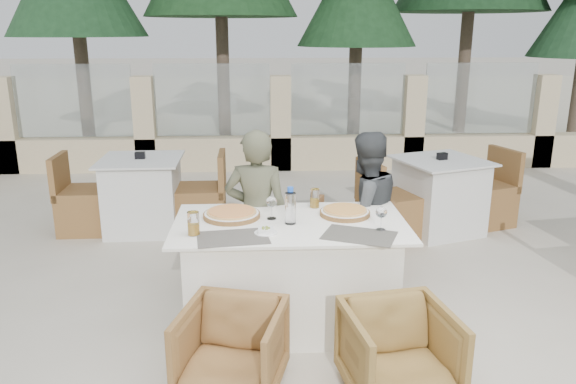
{
  "coord_description": "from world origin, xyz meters",
  "views": [
    {
      "loc": [
        -0.31,
        -3.53,
        2.04
      ],
      "look_at": [
        -0.11,
        0.41,
        0.9
      ],
      "focal_mm": 35.0,
      "sensor_mm": 36.0,
      "label": 1
    }
  ],
  "objects_px": {
    "pizza_left": "(232,214)",
    "wine_glass_centre": "(272,206)",
    "armchair_near_left": "(232,350)",
    "bg_table_a": "(143,195)",
    "armchair_far_right": "(347,242)",
    "dining_table": "(290,274)",
    "water_bottle": "(290,205)",
    "olive_dish": "(266,230)",
    "pizza_right": "(345,212)",
    "wine_glass_corner": "(381,217)",
    "bg_table_b": "(439,196)",
    "armchair_far_left": "(242,247)",
    "beer_glass_right": "(315,198)",
    "diner_right": "(364,213)",
    "armchair_near_right": "(399,354)",
    "diner_left": "(257,216)"
  },
  "relations": [
    {
      "from": "pizza_left",
      "to": "wine_glass_centre",
      "type": "height_order",
      "value": "wine_glass_centre"
    },
    {
      "from": "pizza_left",
      "to": "armchair_near_left",
      "type": "bearing_deg",
      "value": -88.24
    },
    {
      "from": "bg_table_a",
      "to": "pizza_left",
      "type": "bearing_deg",
      "value": -62.86
    },
    {
      "from": "armchair_far_right",
      "to": "armchair_near_left",
      "type": "xyz_separation_m",
      "value": [
        -0.9,
        -1.54,
        -0.05
      ]
    },
    {
      "from": "dining_table",
      "to": "water_bottle",
      "type": "height_order",
      "value": "water_bottle"
    },
    {
      "from": "olive_dish",
      "to": "armchair_far_right",
      "type": "distance_m",
      "value": 1.29
    },
    {
      "from": "dining_table",
      "to": "pizza_right",
      "type": "bearing_deg",
      "value": 18.77
    },
    {
      "from": "wine_glass_corner",
      "to": "bg_table_b",
      "type": "distance_m",
      "value": 2.36
    },
    {
      "from": "armchair_far_left",
      "to": "wine_glass_centre",
      "type": "bearing_deg",
      "value": 121.76
    },
    {
      "from": "beer_glass_right",
      "to": "olive_dish",
      "type": "height_order",
      "value": "beer_glass_right"
    },
    {
      "from": "pizza_left",
      "to": "diner_right",
      "type": "distance_m",
      "value": 1.11
    },
    {
      "from": "pizza_left",
      "to": "pizza_right",
      "type": "height_order",
      "value": "pizza_left"
    },
    {
      "from": "wine_glass_corner",
      "to": "diner_right",
      "type": "xyz_separation_m",
      "value": [
        0.03,
        0.72,
        -0.21
      ]
    },
    {
      "from": "beer_glass_right",
      "to": "armchair_near_left",
      "type": "height_order",
      "value": "beer_glass_right"
    },
    {
      "from": "beer_glass_right",
      "to": "bg_table_b",
      "type": "bearing_deg",
      "value": 46.53
    },
    {
      "from": "armchair_near_right",
      "to": "armchair_far_right",
      "type": "bearing_deg",
      "value": 82.15
    },
    {
      "from": "pizza_left",
      "to": "armchair_far_right",
      "type": "xyz_separation_m",
      "value": [
        0.93,
        0.64,
        -0.48
      ]
    },
    {
      "from": "armchair_near_left",
      "to": "armchair_near_right",
      "type": "relative_size",
      "value": 0.97
    },
    {
      "from": "diner_right",
      "to": "dining_table",
      "type": "bearing_deg",
      "value": 15.94
    },
    {
      "from": "wine_glass_centre",
      "to": "bg_table_b",
      "type": "xyz_separation_m",
      "value": [
        1.77,
        1.78,
        -0.48
      ]
    },
    {
      "from": "water_bottle",
      "to": "diner_left",
      "type": "distance_m",
      "value": 0.55
    },
    {
      "from": "pizza_right",
      "to": "armchair_far_left",
      "type": "relative_size",
      "value": 0.57
    },
    {
      "from": "pizza_left",
      "to": "water_bottle",
      "type": "height_order",
      "value": "water_bottle"
    },
    {
      "from": "pizza_left",
      "to": "wine_glass_corner",
      "type": "distance_m",
      "value": 1.05
    },
    {
      "from": "wine_glass_centre",
      "to": "armchair_far_left",
      "type": "xyz_separation_m",
      "value": [
        -0.24,
        0.7,
        -0.58
      ]
    },
    {
      "from": "dining_table",
      "to": "armchair_near_left",
      "type": "xyz_separation_m",
      "value": [
        -0.38,
        -0.77,
        -0.12
      ]
    },
    {
      "from": "pizza_right",
      "to": "armchair_far_right",
      "type": "distance_m",
      "value": 0.8
    },
    {
      "from": "water_bottle",
      "to": "armchair_far_left",
      "type": "height_order",
      "value": "water_bottle"
    },
    {
      "from": "armchair_near_left",
      "to": "diner_left",
      "type": "xyz_separation_m",
      "value": [
        0.15,
        1.19,
        0.41
      ]
    },
    {
      "from": "wine_glass_corner",
      "to": "armchair_near_left",
      "type": "distance_m",
      "value": 1.27
    },
    {
      "from": "pizza_right",
      "to": "water_bottle",
      "type": "bearing_deg",
      "value": -158.05
    },
    {
      "from": "dining_table",
      "to": "diner_left",
      "type": "bearing_deg",
      "value": 118.69
    },
    {
      "from": "armchair_far_left",
      "to": "diner_left",
      "type": "height_order",
      "value": "diner_left"
    },
    {
      "from": "dining_table",
      "to": "armchair_near_left",
      "type": "height_order",
      "value": "dining_table"
    },
    {
      "from": "armchair_far_right",
      "to": "armchair_near_right",
      "type": "xyz_separation_m",
      "value": [
        0.05,
        -1.64,
        -0.05
      ]
    },
    {
      "from": "pizza_left",
      "to": "wine_glass_centre",
      "type": "bearing_deg",
      "value": -10.05
    },
    {
      "from": "wine_glass_corner",
      "to": "bg_table_a",
      "type": "xyz_separation_m",
      "value": [
        -2.02,
        2.24,
        -0.48
      ]
    },
    {
      "from": "pizza_left",
      "to": "diner_right",
      "type": "bearing_deg",
      "value": 21.58
    },
    {
      "from": "armchair_near_left",
      "to": "armchair_near_right",
      "type": "xyz_separation_m",
      "value": [
        0.95,
        -0.1,
        0.01
      ]
    },
    {
      "from": "armchair_far_right",
      "to": "bg_table_a",
      "type": "distance_m",
      "value": 2.34
    },
    {
      "from": "water_bottle",
      "to": "armchair_near_right",
      "type": "xyz_separation_m",
      "value": [
        0.57,
        -0.84,
        -0.63
      ]
    },
    {
      "from": "armchair_near_left",
      "to": "armchair_near_right",
      "type": "bearing_deg",
      "value": 8.72
    },
    {
      "from": "armchair_near_left",
      "to": "bg_table_b",
      "type": "bearing_deg",
      "value": 67.11
    },
    {
      "from": "dining_table",
      "to": "diner_left",
      "type": "xyz_separation_m",
      "value": [
        -0.23,
        0.42,
        0.29
      ]
    },
    {
      "from": "wine_glass_centre",
      "to": "pizza_left",
      "type": "bearing_deg",
      "value": 169.95
    },
    {
      "from": "pizza_left",
      "to": "wine_glass_corner",
      "type": "height_order",
      "value": "wine_glass_corner"
    },
    {
      "from": "olive_dish",
      "to": "armchair_near_right",
      "type": "bearing_deg",
      "value": -41.71
    },
    {
      "from": "olive_dish",
      "to": "bg_table_b",
      "type": "xyz_separation_m",
      "value": [
        1.82,
        2.07,
        -0.41
      ]
    },
    {
      "from": "armchair_near_right",
      "to": "diner_left",
      "type": "bearing_deg",
      "value": 112.36
    },
    {
      "from": "bg_table_a",
      "to": "armchair_far_left",
      "type": "bearing_deg",
      "value": -50.82
    }
  ]
}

